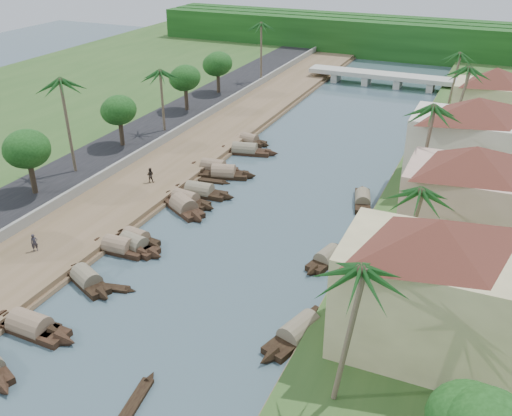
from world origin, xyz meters
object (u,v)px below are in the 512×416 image
at_px(bridge, 383,77).
at_px(building_near, 430,285).
at_px(person_near, 34,243).
at_px(sampan_1, 28,325).

bearing_deg(bridge, building_near, -75.61).
xyz_separation_m(bridge, person_near, (-15.93, -74.31, -0.07)).
height_order(bridge, sampan_1, bridge).
height_order(sampan_1, person_near, person_near).
relative_size(building_near, person_near, 8.68).
bearing_deg(person_near, bridge, 25.29).
relative_size(sampan_1, person_near, 4.11).
bearing_deg(sampan_1, building_near, 14.60).
bearing_deg(person_near, building_near, -52.11).
distance_m(bridge, sampan_1, 83.12).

